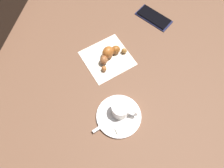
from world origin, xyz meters
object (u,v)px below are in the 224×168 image
Objects in this scene: saucer at (119,116)px; espresso_cup at (121,109)px; croissant at (109,54)px; napkin at (106,59)px; cell_phone at (154,17)px; sugar_packet at (126,127)px; teaspoon at (117,116)px.

saucer is 1.88× the size of espresso_cup.
espresso_cup is 0.66× the size of croissant.
croissant is (0.00, -0.01, 0.02)m from napkin.
espresso_cup is 0.42m from cell_phone.
espresso_cup is 1.13× the size of sugar_packet.
cell_phone is at bearing -61.69° from napkin.
teaspoon is 0.22m from napkin.
saucer is 0.03m from espresso_cup.
napkin is 1.04× the size of cell_phone.
sugar_packet reaches higher than napkin.
sugar_packet is at bearing 177.37° from napkin.
espresso_cup is 0.47× the size of napkin.
croissant is at bearing -10.73° from teaspoon.
espresso_cup is at bearing -45.17° from saucer.
croissant is (0.22, -0.04, 0.01)m from teaspoon.
croissant is (0.21, -0.02, -0.01)m from espresso_cup.
sugar_packet reaches higher than saucer.
cell_phone is (0.39, -0.25, -0.01)m from sugar_packet.
saucer is 1.24× the size of croissant.
saucer is at bearing -81.60° from teaspoon.
saucer is at bearing 174.41° from napkin.
teaspoon is 0.04m from sugar_packet.
teaspoon is at bearing 142.80° from cell_phone.
croissant is at bearing 119.37° from cell_phone.
croissant reaches higher than napkin.
teaspoon is 0.43m from cell_phone.
croissant reaches higher than cell_phone.
cell_phone is (0.13, -0.23, 0.00)m from napkin.
croissant is 0.75× the size of cell_phone.
espresso_cup is at bearing 176.84° from napkin.
espresso_cup reaches higher than teaspoon.
cell_phone is (0.35, -0.26, -0.01)m from teaspoon.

